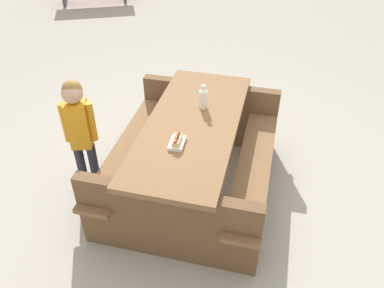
{
  "coord_description": "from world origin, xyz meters",
  "views": [
    {
      "loc": [
        2.68,
        0.38,
        2.63
      ],
      "look_at": [
        0.0,
        0.0,
        0.52
      ],
      "focal_mm": 36.6,
      "sensor_mm": 36.0,
      "label": 1
    }
  ],
  "objects": [
    {
      "name": "picnic_table",
      "position": [
        0.0,
        0.0,
        0.44
      ],
      "size": [
        1.93,
        1.58,
        0.75
      ],
      "color": "brown",
      "rests_on": "ground"
    },
    {
      "name": "child_in_coat",
      "position": [
        0.13,
        -0.95,
        0.73
      ],
      "size": [
        0.19,
        0.28,
        1.14
      ],
      "color": "#262633",
      "rests_on": "ground"
    },
    {
      "name": "soda_bottle",
      "position": [
        -0.25,
        0.06,
        0.85
      ],
      "size": [
        0.07,
        0.07,
        0.22
      ],
      "color": "silver",
      "rests_on": "picnic_table"
    },
    {
      "name": "hotdog_tray",
      "position": [
        0.31,
        -0.07,
        0.78
      ],
      "size": [
        0.19,
        0.12,
        0.08
      ],
      "color": "white",
      "rests_on": "picnic_table"
    },
    {
      "name": "ground_plane",
      "position": [
        0.0,
        0.0,
        0.0
      ],
      "size": [
        30.0,
        30.0,
        0.0
      ],
      "primitive_type": "plane",
      "color": "#ADA599",
      "rests_on": "ground"
    }
  ]
}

